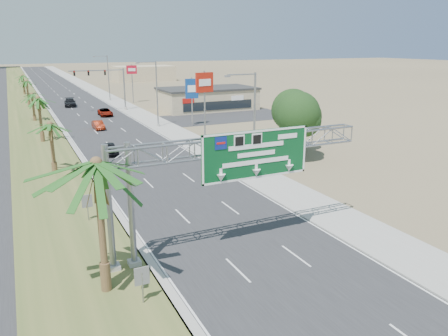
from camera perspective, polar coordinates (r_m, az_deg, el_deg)
The scene contains 28 objects.
ground at distance 21.78m, azimuth 15.95°, elevation -19.72°, with size 600.00×600.00×0.00m, color #8C7A59.
road at distance 124.06m, azimuth -20.16°, elevation 9.20°, with size 12.00×300.00×0.02m, color #28282B.
sidewalk_right at distance 125.20m, azimuth -16.25°, elevation 9.61°, with size 4.00×300.00×0.10m, color #9E9B93.
median_grass at distance 123.46m, azimuth -24.81°, elevation 8.71°, with size 7.00×300.00×0.12m, color #455626.
sign_gantry at distance 26.22m, azimuth 0.79°, elevation 1.75°, with size 16.75×1.24×7.50m.
palm_near at distance 21.78m, azimuth -16.35°, elevation 0.51°, with size 5.70×5.70×8.35m.
palm_row_b at distance 45.54m, azimuth -21.79°, elevation 5.21°, with size 3.99×3.99×5.95m.
palm_row_c at distance 61.26m, azimuth -23.11°, elevation 8.28°, with size 3.99×3.99×6.75m.
palm_row_d at distance 79.27m, azimuth -23.80°, elevation 8.76°, with size 3.99×3.99×5.45m.
palm_row_e at distance 98.13m, azimuth -24.39°, elevation 10.22°, with size 3.99×3.99×6.15m.
palm_row_f at distance 123.09m, azimuth -24.83°, elevation 10.88°, with size 3.99×3.99×5.75m.
streetlight_near at distance 40.77m, azimuth 3.73°, elevation 4.89°, with size 3.27×0.44×10.00m.
streetlight_mid at distance 68.19m, azimuth -8.89°, elevation 9.18°, with size 3.27×0.44×10.00m.
streetlight_far at distance 103.02m, azimuth -14.94°, elevation 11.07°, with size 3.27×0.44×10.00m.
signal_mast at distance 86.93m, azimuth -14.22°, elevation 10.42°, with size 10.28×0.71×8.00m.
store_building at distance 86.64m, azimuth -2.18°, elevation 8.97°, with size 18.00×10.00×4.00m, color tan.
oak_near at distance 48.19m, azimuth 9.41°, elevation 6.22°, with size 4.50×4.50×6.80m.
oak_far at distance 53.24m, azimuth 9.57°, elevation 6.34°, with size 3.50×3.50×5.60m.
median_signback_a at distance 22.29m, azimuth -10.66°, elevation -14.03°, with size 0.75×0.08×2.08m.
median_signback_b at distance 32.96m, azimuth -17.44°, elevation -4.39°, with size 0.75×0.08×2.08m.
building_distant_right at distance 158.91m, azimuth -10.47°, elevation 12.07°, with size 20.00×12.00×5.00m, color tan.
car_left_lane at distance 52.57m, azimuth -14.63°, elevation 2.42°, with size 1.58×3.94×1.34m, color black.
car_mid_lane at distance 68.90m, azimuth -16.11°, elevation 5.41°, with size 1.35×3.88×1.28m, color maroon.
car_right_lane at distance 81.51m, azimuth -15.26°, elevation 7.03°, with size 2.16×4.69×1.30m, color gray.
car_far at distance 96.26m, azimuth -19.47°, elevation 8.06°, with size 2.24×5.52×1.60m, color black.
pole_sign_red_near at distance 54.57m, azimuth -2.56°, elevation 10.52°, with size 2.42×0.66×9.31m.
pole_sign_blue at distance 68.53m, azimuth -4.23°, elevation 10.06°, with size 2.02×0.57×7.52m.
pole_sign_red_far at distance 97.94m, azimuth -11.96°, elevation 12.08°, with size 2.21×0.44×8.22m.
Camera 1 is at (-12.44, -12.81, 12.48)m, focal length 35.00 mm.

